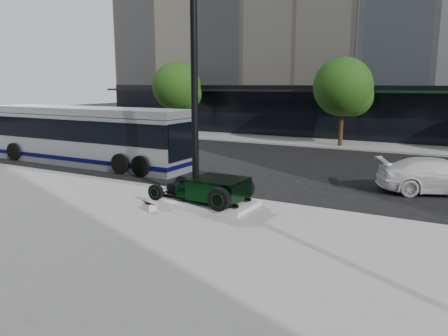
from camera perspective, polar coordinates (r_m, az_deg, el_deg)
The scene contains 10 objects.
ground at distance 18.09m, azimuth 1.57°, elevation -2.22°, with size 120.00×120.00×0.00m, color black.
sidewalk_near at distance 10.41m, azimuth -26.89°, elevation -13.29°, with size 70.00×17.00×0.12m, color gray.
sidewalk_far at distance 31.00m, azimuth 13.57°, elevation 3.13°, with size 70.00×4.00×0.12m, color gray.
street_trees at distance 29.55m, azimuth 15.58°, elevation 9.88°, with size 29.80×3.80×5.70m.
display_plinth at distance 14.77m, azimuth -2.54°, elevation -4.49°, with size 3.40×1.80×0.15m, color silver.
hot_rod at distance 14.48m, azimuth -1.43°, elevation -2.75°, with size 3.22×2.00×0.81m.
info_plaque at distance 14.29m, azimuth -9.71°, elevation -4.96°, with size 0.47×0.41×0.31m.
lamppost at distance 15.76m, azimuth -3.88°, elevation 10.30°, with size 0.46×0.46×8.29m.
transit_bus at distance 23.87m, azimuth -17.39°, elevation 4.12°, with size 12.12×2.88×2.92m.
white_sedan at distance 18.57m, azimuth 26.36°, elevation -0.94°, with size 1.86×4.58×1.33m, color white.
Camera 1 is at (8.08, -15.65, 4.13)m, focal length 35.00 mm.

